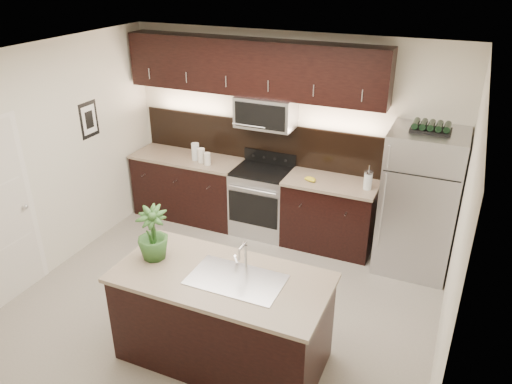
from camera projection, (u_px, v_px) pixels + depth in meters
ground at (224, 304)px, 5.59m from camera, size 4.50×4.50×0.00m
room_walls at (207, 164)px, 4.87m from camera, size 4.52×4.02×2.71m
counter_run at (248, 198)px, 6.95m from camera, size 3.51×0.65×0.94m
upper_fixtures at (254, 76)px, 6.34m from camera, size 3.49×0.40×1.66m
island at (223, 317)px, 4.67m from camera, size 1.96×0.96×0.94m
sink_faucet at (237, 278)px, 4.41m from camera, size 0.84×0.50×0.28m
refrigerator at (419, 202)px, 5.91m from camera, size 0.85×0.77×1.77m
wine_rack at (431, 127)px, 5.50m from camera, size 0.44×0.27×0.10m
plant at (152, 233)px, 4.63m from camera, size 0.36×0.36×0.53m
canisters at (200, 154)px, 6.88m from camera, size 0.34×0.20×0.24m
french_press at (368, 180)px, 6.07m from camera, size 0.11×0.11×0.31m
bananas at (308, 178)px, 6.35m from camera, size 0.19×0.17×0.05m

